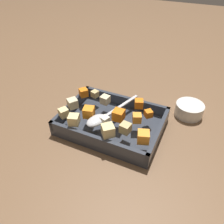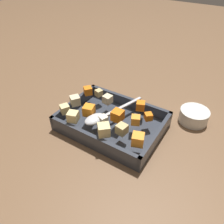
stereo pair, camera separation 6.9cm
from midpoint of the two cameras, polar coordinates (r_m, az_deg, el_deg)
The scene contains 19 objects.
ground_plane at distance 0.73m, azimuth -4.53°, elevation -4.16°, with size 4.00×4.00×0.00m, color brown.
baking_dish at distance 0.72m, azimuth -2.74°, elevation -3.09°, with size 0.32×0.23×0.05m.
carrot_chunk_mid_left at distance 0.67m, azimuth 3.55°, elevation -1.68°, with size 0.03×0.03×0.03m, color orange.
carrot_chunk_near_left at distance 0.79m, azimuth -9.91°, elevation 4.91°, with size 0.03×0.03×0.03m, color orange.
carrot_chunk_far_right at distance 0.60m, azimuth 4.86°, elevation -6.59°, with size 0.03×0.03×0.03m, color orange.
carrot_chunk_heap_top at distance 0.69m, azimuth -8.91°, elevation -0.15°, with size 0.03×0.03×0.03m, color orange.
carrot_chunk_mid_right at distance 0.72m, azimuth 4.28°, elevation 2.09°, with size 0.03×0.03×0.03m, color orange.
carrot_chunk_rim_edge at distance 0.67m, azimuth -1.07°, elevation -0.67°, with size 0.03×0.03×0.03m, color orange.
carrot_chunk_near_spoon at distance 0.69m, azimuth 6.62°, elevation -0.53°, with size 0.02×0.02×0.02m, color orange.
potato_chunk_corner_se at distance 0.63m, azimuth 0.35°, elevation -4.33°, with size 0.03×0.03×0.03m, color tan.
potato_chunk_corner_ne at distance 0.62m, azimuth -4.28°, elevation -4.91°, with size 0.03×0.03×0.03m, color #E0CC89.
potato_chunk_corner_nw at distance 0.71m, azimuth -15.20°, elevation -0.28°, with size 0.03×0.03×0.03m, color #E0CC89.
potato_chunk_back_center at distance 0.74m, azimuth -4.47°, elevation 3.12°, with size 0.03×0.03×0.03m, color beige.
potato_chunk_heap_side at distance 0.74m, azimuth -12.86°, elevation 2.12°, with size 0.03×0.03×0.03m, color beige.
potato_chunk_under_handle at distance 0.67m, azimuth -12.82°, elevation -2.08°, with size 0.03×0.03×0.03m, color #E0CC89.
potato_chunk_far_left at distance 0.78m, azimuth -7.01°, elevation 4.61°, with size 0.02×0.02×0.02m, color tan.
parsnip_chunk_front_center at distance 0.66m, azimuth -4.87°, elevation -2.19°, with size 0.02×0.02×0.02m, color silver.
serving_spoon at distance 0.67m, azimuth -6.18°, elevation -1.81°, with size 0.10×0.23×0.02m.
small_prep_bowl at distance 0.81m, azimuth 17.10°, elevation 0.50°, with size 0.10×0.10×0.05m, color silver.
Camera 1 is at (-0.25, 0.48, 0.49)m, focal length 35.23 mm.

